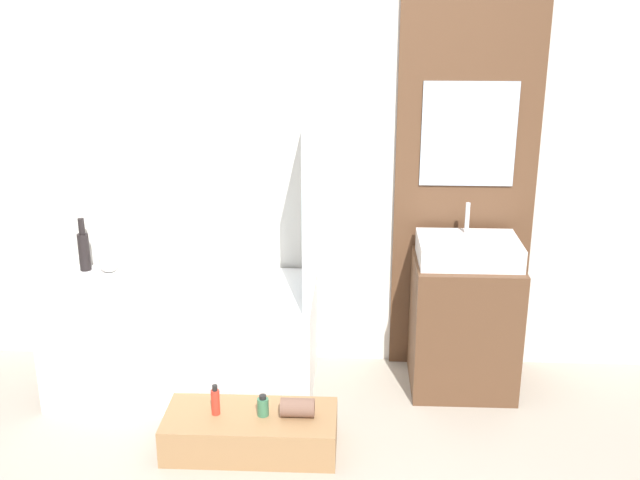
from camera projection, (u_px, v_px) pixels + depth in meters
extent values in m
cube|color=silver|center=(322.00, 143.00, 4.12)|extent=(4.20, 0.06, 2.60)
cube|color=brown|center=(467.00, 146.00, 4.04)|extent=(0.77, 0.03, 2.60)
cube|color=#ADBCCC|center=(469.00, 134.00, 3.99)|extent=(0.51, 0.01, 0.56)
cube|color=white|center=(186.00, 338.00, 4.10)|extent=(1.40, 0.69, 0.58)
cube|color=silver|center=(183.00, 290.00, 4.01)|extent=(1.09, 0.48, 0.01)
cube|color=silver|center=(307.00, 201.00, 3.80)|extent=(0.01, 0.60, 1.01)
cube|color=#997047|center=(251.00, 432.00, 3.59)|extent=(0.82, 0.36, 0.19)
cube|color=brown|center=(463.00, 324.00, 4.08)|extent=(0.56, 0.49, 0.74)
cube|color=white|center=(468.00, 250.00, 3.95)|extent=(0.53, 0.39, 0.12)
cylinder|color=silver|center=(467.00, 218.00, 4.00)|extent=(0.02, 0.02, 0.17)
cylinder|color=black|center=(84.00, 252.00, 4.25)|extent=(0.06, 0.06, 0.22)
cylinder|color=black|center=(81.00, 226.00, 4.20)|extent=(0.03, 0.03, 0.09)
sphere|color=silver|center=(109.00, 263.00, 4.24)|extent=(0.11, 0.11, 0.11)
cylinder|color=red|center=(216.00, 402.00, 3.54)|extent=(0.04, 0.04, 0.13)
cylinder|color=black|center=(215.00, 388.00, 3.52)|extent=(0.02, 0.02, 0.03)
cylinder|color=#38704C|center=(263.00, 407.00, 3.54)|extent=(0.06, 0.06, 0.09)
cylinder|color=black|center=(263.00, 397.00, 3.52)|extent=(0.03, 0.03, 0.02)
cylinder|color=brown|center=(298.00, 408.00, 3.53)|extent=(0.16, 0.09, 0.09)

